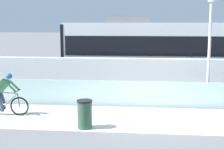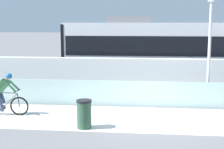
# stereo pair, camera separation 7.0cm
# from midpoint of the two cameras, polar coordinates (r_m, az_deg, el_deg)

# --- Properties ---
(ground_plane) EXTENTS (200.00, 200.00, 0.00)m
(ground_plane) POSITION_cam_midpoint_polar(r_m,az_deg,el_deg) (12.14, 6.12, -7.69)
(ground_plane) COLOR slate
(bike_path_deck) EXTENTS (32.00, 3.20, 0.01)m
(bike_path_deck) POSITION_cam_midpoint_polar(r_m,az_deg,el_deg) (12.14, 6.12, -7.67)
(bike_path_deck) COLOR silver
(bike_path_deck) RESTS_ON ground
(glass_parapet) EXTENTS (32.00, 0.05, 1.07)m
(glass_parapet) POSITION_cam_midpoint_polar(r_m,az_deg,el_deg) (13.80, 6.10, -3.36)
(glass_parapet) COLOR silver
(glass_parapet) RESTS_ON ground
(concrete_barrier_wall) EXTENTS (32.00, 0.36, 1.82)m
(concrete_barrier_wall) POSITION_cam_midpoint_polar(r_m,az_deg,el_deg) (15.50, 6.08, -0.58)
(concrete_barrier_wall) COLOR white
(concrete_barrier_wall) RESTS_ON ground
(tram_rail_near) EXTENTS (32.00, 0.08, 0.01)m
(tram_rail_near) POSITION_cam_midpoint_polar(r_m,az_deg,el_deg) (18.10, 5.99, -2.10)
(tram_rail_near) COLOR #595654
(tram_rail_near) RESTS_ON ground
(tram_rail_far) EXTENTS (32.00, 0.08, 0.01)m
(tram_rail_far) POSITION_cam_midpoint_polar(r_m,az_deg,el_deg) (19.51, 5.97, -1.29)
(tram_rail_far) COLOR #595654
(tram_rail_far) RESTS_ON ground
(tram) EXTENTS (11.06, 2.54, 3.81)m
(tram) POSITION_cam_midpoint_polar(r_m,az_deg,el_deg) (18.58, 8.79, 4.01)
(tram) COLOR silver
(tram) RESTS_ON ground
(cyclist_on_bike) EXTENTS (1.77, 0.58, 1.61)m
(cyclist_on_bike) POSITION_cam_midpoint_polar(r_m,az_deg,el_deg) (13.02, -18.11, -3.32)
(cyclist_on_bike) COLOR black
(cyclist_on_bike) RESTS_ON ground
(lamp_post_antenna) EXTENTS (0.28, 0.28, 5.20)m
(lamp_post_antenna) POSITION_cam_midpoint_polar(r_m,az_deg,el_deg) (14.03, 16.48, 7.88)
(lamp_post_antenna) COLOR gray
(lamp_post_antenna) RESTS_ON ground
(trash_bin) EXTENTS (0.51, 0.51, 0.96)m
(trash_bin) POSITION_cam_midpoint_polar(r_m,az_deg,el_deg) (10.98, -4.93, -6.85)
(trash_bin) COLOR #33593F
(trash_bin) RESTS_ON ground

